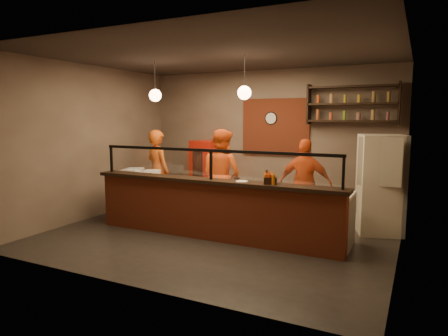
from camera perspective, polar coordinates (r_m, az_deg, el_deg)
The scene contains 29 objects.
floor at distance 7.39m, azimuth -0.72°, elevation -9.45°, with size 6.00×6.00×0.00m, color black.
ceiling at distance 7.16m, azimuth -0.76°, elevation 15.89°, with size 6.00×6.00×0.00m, color #352D29.
wall_back at distance 9.39m, azimuth 6.22°, elevation 4.02°, with size 6.00×6.00×0.00m, color #776557.
wall_left at distance 8.87m, azimuth -18.31°, elevation 3.51°, with size 5.00×5.00×0.00m, color #776557.
wall_right at distance 6.33m, azimuth 24.24°, elevation 1.86°, with size 5.00×5.00×0.00m, color #776557.
wall_front at distance 5.01m, azimuth -13.83°, elevation 1.02°, with size 6.00×6.00×0.00m, color #776557.
brick_patch at distance 9.28m, azimuth 7.35°, elevation 5.82°, with size 1.60×0.04×1.30m, color #9A3C21.
service_counter at distance 7.01m, azimuth -1.84°, elevation -6.16°, with size 4.60×0.25×1.00m, color #9A3C21.
counter_ledge at distance 6.90m, azimuth -1.86°, elevation -1.87°, with size 4.70×0.37×0.06m, color black.
worktop_cabinet at distance 7.46m, azimuth -0.02°, elevation -5.92°, with size 4.60×0.75×0.85m, color gray.
worktop at distance 7.37m, azimuth -0.02°, elevation -2.51°, with size 4.60×0.75×0.05m, color white.
sneeze_guard at distance 6.86m, azimuth -1.87°, elevation 0.93°, with size 4.50×0.05×0.52m.
wall_shelving at distance 8.73m, azimuth 17.81°, elevation 8.73°, with size 1.84×0.28×0.85m.
wall_clock at distance 9.30m, azimuth 6.76°, elevation 7.06°, with size 0.30×0.30×0.04m, color black.
pendant_left at distance 8.05m, azimuth -9.80°, elevation 10.20°, with size 0.24×0.24×0.77m.
pendant_right at distance 7.10m, azimuth 2.92°, elevation 10.70°, with size 0.24×0.24×0.77m.
cook_left at distance 9.09m, azimuth -9.43°, elevation -0.43°, with size 0.67×0.44×1.85m, color #D75714.
cook_mid at distance 8.15m, azimuth -0.32°, elevation -1.06°, with size 0.92×0.72×1.89m, color #D14A13.
cook_right at distance 7.78m, azimuth 11.52°, elevation -2.23°, with size 1.01×0.42×1.72m, color #C74012.
fridge at distance 7.82m, azimuth 21.44°, elevation -2.21°, with size 0.76×0.71×1.82m, color beige.
red_cooler at distance 9.73m, azimuth -2.34°, elevation -0.67°, with size 0.67×0.61×1.57m, color #AC180B.
pizza_dough at distance 7.26m, azimuth 1.81°, elevation -2.42°, with size 0.47×0.47×0.01m, color #EFE9CB.
prep_tub_a at distance 8.61m, azimuth -12.55°, elevation -0.54°, with size 0.33×0.26×0.16m, color silver.
prep_tub_b at distance 8.36m, azimuth -10.23°, elevation -0.78°, with size 0.29×0.23×0.15m, color white.
prep_tub_c at distance 8.46m, azimuth -13.30°, elevation -0.73°, with size 0.31×0.25×0.15m, color silver.
rolling_pin at distance 7.95m, azimuth -7.37°, elevation -1.42°, with size 0.07×0.07×0.38m, color yellow.
condiment_caddy at distance 6.46m, azimuth 6.63°, elevation -1.78°, with size 0.20×0.16×0.11m, color black.
pepper_mill at distance 6.52m, azimuth 6.08°, elevation -1.23°, with size 0.05×0.05×0.21m, color black.
small_plate at distance 6.63m, azimuth 2.55°, elevation -1.93°, with size 0.20×0.20×0.01m, color silver.
Camera 1 is at (3.22, -6.31, 2.13)m, focal length 32.00 mm.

